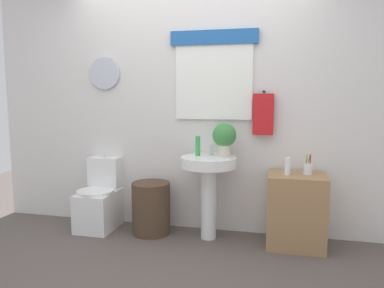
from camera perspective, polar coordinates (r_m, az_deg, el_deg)
ground_plane at (r=3.16m, az=-5.07°, el=-19.14°), size 8.00×8.00×0.00m
back_wall at (r=3.93m, az=0.10°, el=5.95°), size 4.40×0.18×2.60m
toilet at (r=4.17m, az=-13.75°, el=-8.39°), size 0.38×0.51×0.76m
laundry_hamper at (r=3.92m, az=-6.22°, el=-9.61°), size 0.39×0.39×0.53m
pedestal_sink at (r=3.67m, az=2.55°, el=-4.94°), size 0.54×0.54×0.82m
faucet at (r=3.74m, az=2.92°, el=-0.90°), size 0.03×0.03×0.10m
wooden_cabinet at (r=3.68m, az=15.51°, el=-9.67°), size 0.52×0.44×0.69m
soap_bottle at (r=3.69m, az=0.89°, el=-0.29°), size 0.05×0.05×0.19m
potted_plant at (r=3.64m, az=4.92°, el=1.09°), size 0.23×0.23×0.33m
lotion_bottle at (r=3.54m, az=14.28°, el=-3.27°), size 0.05×0.05×0.16m
toothbrush_cup at (r=3.61m, az=17.17°, el=-3.58°), size 0.08×0.08×0.19m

